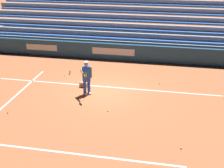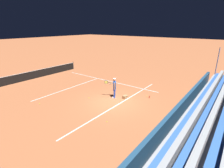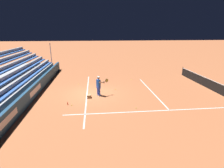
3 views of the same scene
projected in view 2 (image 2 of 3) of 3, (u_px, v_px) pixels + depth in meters
name	position (u px, v px, depth m)	size (l,w,h in m)	color
ground_plane	(115.00, 102.00, 14.16)	(160.00, 160.00, 0.00)	#B7663D
court_baseline_white	(120.00, 103.00, 13.88)	(12.00, 0.10, 0.01)	white
court_sideline_white	(108.00, 81.00, 19.56)	(0.10, 12.00, 0.01)	white
court_service_line_white	(70.00, 88.00, 17.31)	(8.22, 0.10, 0.01)	white
back_wall_sponsor_board	(177.00, 113.00, 11.17)	(21.13, 0.25, 1.10)	navy
tennis_player	(114.00, 88.00, 14.71)	(0.59, 1.06, 1.71)	blue
ball_box_cardboard	(125.00, 97.00, 14.77)	(0.40, 0.30, 0.26)	#A87F51
tennis_ball_far_right	(89.00, 98.00, 14.85)	(0.07, 0.07, 0.07)	#CCE533
tennis_ball_on_baseline	(111.00, 83.00, 18.68)	(0.07, 0.07, 0.07)	#CCE533
tennis_ball_toward_net	(40.00, 104.00, 13.74)	(0.07, 0.07, 0.07)	#CCE533
tennis_ball_by_box	(107.00, 122.00, 11.18)	(0.07, 0.07, 0.07)	#CCE533
tennis_ball_stray_back	(147.00, 96.00, 15.21)	(0.07, 0.07, 0.07)	#CCE533
water_bottle	(149.00, 97.00, 14.84)	(0.07, 0.07, 0.22)	#EA4C33
tennis_net	(37.00, 74.00, 20.49)	(11.09, 0.09, 1.07)	#33383D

